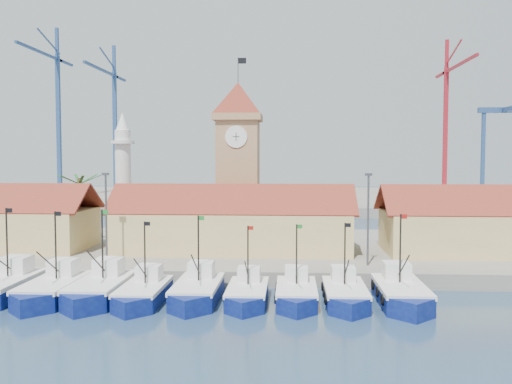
# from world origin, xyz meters

# --- Properties ---
(ground) EXTENTS (400.00, 400.00, 0.00)m
(ground) POSITION_xyz_m (0.00, 0.00, 0.00)
(ground) COLOR navy
(ground) RESTS_ON ground
(quay) EXTENTS (140.00, 32.00, 1.50)m
(quay) POSITION_xyz_m (0.00, 24.00, 0.75)
(quay) COLOR gray
(quay) RESTS_ON ground
(terminal) EXTENTS (240.00, 80.00, 2.00)m
(terminal) POSITION_xyz_m (0.00, 110.00, 1.00)
(terminal) COLOR gray
(terminal) RESTS_ON ground
(boat_0) EXTENTS (3.92, 10.74, 8.13)m
(boat_0) POSITION_xyz_m (-18.10, 2.84, 0.84)
(boat_0) COLOR #0B1357
(boat_0) RESTS_ON ground
(boat_1) EXTENTS (3.81, 10.44, 7.90)m
(boat_1) POSITION_xyz_m (-13.55, 2.35, 0.82)
(boat_1) COLOR #0B1357
(boat_1) RESTS_ON ground
(boat_2) EXTENTS (3.88, 10.64, 8.05)m
(boat_2) POSITION_xyz_m (-9.58, 2.61, 0.83)
(boat_2) COLOR #0B1357
(boat_2) RESTS_ON ground
(boat_3) EXTENTS (3.42, 9.38, 7.09)m
(boat_3) POSITION_xyz_m (-5.71, 1.97, 0.73)
(boat_3) COLOR #0B1357
(boat_3) RESTS_ON ground
(boat_4) EXTENTS (3.64, 9.97, 7.55)m
(boat_4) POSITION_xyz_m (-1.32, 2.74, 0.78)
(boat_4) COLOR #0B1357
(boat_4) RESTS_ON ground
(boat_5) EXTENTS (3.24, 8.88, 6.72)m
(boat_5) POSITION_xyz_m (2.91, 2.45, 0.69)
(boat_5) COLOR #0B1357
(boat_5) RESTS_ON ground
(boat_6) EXTENTS (3.31, 9.06, 6.86)m
(boat_6) POSITION_xyz_m (6.97, 2.67, 0.71)
(boat_6) COLOR #0B1357
(boat_6) RESTS_ON ground
(boat_7) EXTENTS (3.39, 9.27, 7.02)m
(boat_7) POSITION_xyz_m (10.97, 2.60, 0.73)
(boat_7) COLOR #0B1357
(boat_7) RESTS_ON ground
(boat_8) EXTENTS (3.76, 10.31, 7.80)m
(boat_8) POSITION_xyz_m (15.56, 2.77, 0.81)
(boat_8) COLOR #0B1357
(boat_8) RESTS_ON ground
(hall_center) EXTENTS (27.04, 10.13, 7.61)m
(hall_center) POSITION_xyz_m (0.00, 20.00, 3.99)
(hall_center) COLOR #D4BF74
(hall_center) RESTS_ON quay
(clock_tower) EXTENTS (5.80, 5.80, 22.70)m
(clock_tower) POSITION_xyz_m (0.00, 26.00, 11.96)
(clock_tower) COLOR #A07F52
(clock_tower) RESTS_ON quay
(minaret) EXTENTS (3.00, 3.00, 16.30)m
(minaret) POSITION_xyz_m (-15.00, 28.00, 9.73)
(minaret) COLOR silver
(minaret) RESTS_ON quay
(palm_tree) EXTENTS (5.60, 5.03, 8.39)m
(palm_tree) POSITION_xyz_m (-20.00, 26.00, 6.25)
(palm_tree) COLOR brown
(palm_tree) RESTS_ON quay
(lamp_posts) EXTENTS (80.70, 0.25, 9.03)m
(lamp_posts) POSITION_xyz_m (0.50, 12.00, 6.48)
(lamp_posts) COLOR #3F3F44
(lamp_posts) RESTS_ON quay
(crane_blue_far) EXTENTS (1.00, 32.46, 43.53)m
(crane_blue_far) POSITION_xyz_m (-54.07, 100.66, 26.14)
(crane_blue_far) COLOR navy
(crane_blue_far) RESTS_ON terminal
(crane_blue_near) EXTENTS (1.00, 32.49, 40.05)m
(crane_blue_near) POSITION_xyz_m (-41.01, 106.57, 24.21)
(crane_blue_near) COLOR navy
(crane_blue_near) RESTS_ON terminal
(crane_red_right) EXTENTS (1.00, 34.21, 39.89)m
(crane_red_right) POSITION_xyz_m (45.83, 103.30, 24.26)
(crane_red_right) COLOR #A71924
(crane_red_right) RESTS_ON terminal
(gantry) EXTENTS (13.00, 22.00, 23.20)m
(gantry) POSITION_xyz_m (62.00, 106.65, 20.04)
(gantry) COLOR navy
(gantry) RESTS_ON terminal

